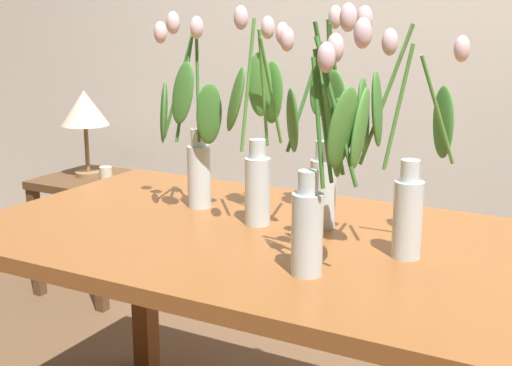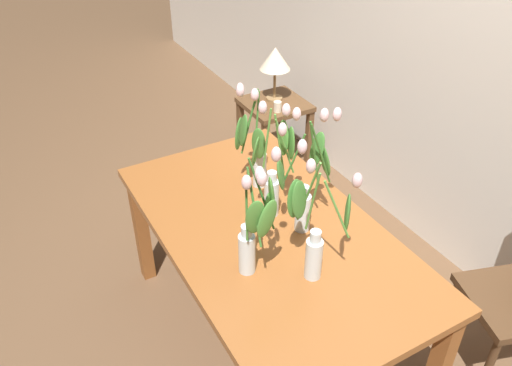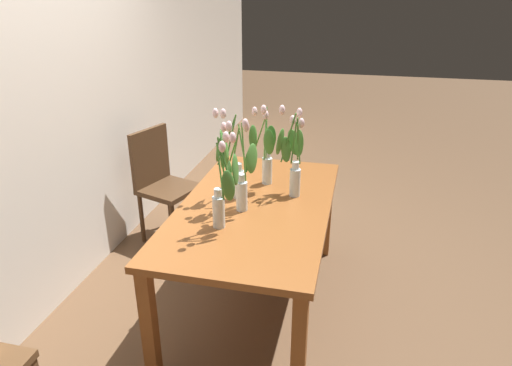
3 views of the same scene
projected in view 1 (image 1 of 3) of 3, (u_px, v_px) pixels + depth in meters
dining_table at (276, 269)px, 1.80m from camera, size 1.60×0.90×0.74m
tulip_vase_0 at (258, 142)px, 1.84m from camera, size 0.11×0.22×0.57m
tulip_vase_1 at (193, 139)px, 1.97m from camera, size 0.20×0.16×0.56m
tulip_vase_2 at (321, 146)px, 1.82m from camera, size 0.12×0.29×0.57m
tulip_vase_3 at (324, 170)px, 1.46m from camera, size 0.16×0.18×0.57m
tulip_vase_4 at (404, 167)px, 1.59m from camera, size 0.23×0.21×0.57m
side_table at (94, 202)px, 3.27m from camera, size 0.44×0.44×0.55m
table_lamp at (85, 110)px, 3.20m from camera, size 0.22×0.22×0.40m
pillar_candle at (106, 175)px, 3.12m from camera, size 0.06×0.06×0.07m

